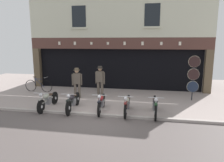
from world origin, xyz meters
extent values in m
cube|color=#A2928D|center=(0.00, 5.00, -0.04)|extent=(23.45, 10.00, 0.08)
cube|color=#AEA39C|center=(0.00, 0.08, 0.01)|extent=(23.45, 0.16, 0.18)
cube|color=black|center=(0.00, 7.30, 1.30)|extent=(10.54, 4.00, 2.60)
cube|color=brown|center=(-5.51, 5.18, 1.30)|extent=(0.44, 0.36, 2.60)
cube|color=brown|center=(5.51, 5.18, 1.30)|extent=(0.44, 0.36, 2.60)
cube|color=black|center=(0.00, 5.55, 1.43)|extent=(10.08, 0.03, 2.18)
cube|color=#51312A|center=(0.00, 5.12, 2.95)|extent=(11.45, 0.24, 0.70)
cube|color=silver|center=(-3.76, 4.99, 2.95)|extent=(0.14, 0.03, 0.21)
cube|color=silver|center=(-2.70, 4.99, 2.95)|extent=(0.14, 0.03, 0.21)
cube|color=silver|center=(-1.60, 4.99, 2.95)|extent=(0.14, 0.03, 0.17)
cube|color=silver|center=(-0.54, 4.99, 2.95)|extent=(0.14, 0.03, 0.16)
cube|color=silver|center=(0.51, 4.99, 2.95)|extent=(0.14, 0.03, 0.21)
cube|color=silver|center=(1.60, 4.99, 2.95)|extent=(0.14, 0.03, 0.22)
cube|color=silver|center=(2.71, 4.99, 2.95)|extent=(0.14, 0.03, 0.19)
cube|color=silver|center=(3.78, 4.99, 2.95)|extent=(0.14, 0.03, 0.21)
cube|color=beige|center=(0.00, 5.20, 4.59)|extent=(11.45, 0.40, 2.59)
cube|color=black|center=(-2.38, 4.99, 4.59)|extent=(0.90, 0.02, 1.30)
cube|color=beige|center=(-2.38, 4.95, 3.89)|extent=(1.10, 0.12, 0.10)
cube|color=black|center=(2.12, 4.99, 4.59)|extent=(0.90, 0.02, 1.30)
cube|color=beige|center=(2.12, 4.95, 3.89)|extent=(1.10, 0.12, 0.10)
cylinder|color=black|center=(-2.46, -0.07, 0.31)|extent=(0.09, 0.62, 0.62)
cylinder|color=silver|center=(-2.46, -0.07, 0.31)|extent=(0.10, 0.14, 0.14)
cylinder|color=black|center=(-2.49, 1.35, 0.31)|extent=(0.10, 0.62, 0.62)
cylinder|color=silver|center=(-2.49, 1.35, 0.31)|extent=(0.11, 0.14, 0.14)
cube|color=gray|center=(-2.47, 0.64, 0.43)|extent=(0.10, 1.31, 0.07)
cube|color=slate|center=(-2.47, 0.64, 0.36)|extent=(0.21, 0.33, 0.26)
ellipsoid|color=gray|center=(-2.47, 0.47, 0.63)|extent=(0.23, 0.47, 0.20)
ellipsoid|color=#38281E|center=(-2.48, 0.90, 0.61)|extent=(0.21, 0.31, 0.10)
cube|color=gray|center=(-2.46, -0.07, 0.64)|extent=(0.11, 0.36, 0.04)
sphere|color=silver|center=(-2.46, -0.01, 0.81)|extent=(0.15, 0.15, 0.15)
cylinder|color=silver|center=(-2.46, -0.01, 0.89)|extent=(0.62, 0.04, 0.02)
cylinder|color=silver|center=(-2.46, -0.03, 0.60)|extent=(0.04, 0.25, 0.62)
cylinder|color=black|center=(-1.20, -0.07, 0.33)|extent=(0.13, 0.66, 0.65)
cylinder|color=silver|center=(-1.20, -0.07, 0.33)|extent=(0.11, 0.15, 0.14)
cylinder|color=black|center=(-1.33, 1.37, 0.33)|extent=(0.14, 0.66, 0.65)
cylinder|color=silver|center=(-1.33, 1.37, 0.33)|extent=(0.12, 0.15, 0.14)
cube|color=black|center=(-1.27, 0.65, 0.45)|extent=(0.19, 1.33, 0.07)
cube|color=slate|center=(-1.27, 0.65, 0.38)|extent=(0.23, 0.34, 0.26)
ellipsoid|color=black|center=(-1.25, 0.48, 0.65)|extent=(0.26, 0.48, 0.20)
ellipsoid|color=#38281E|center=(-1.29, 0.91, 0.63)|extent=(0.23, 0.32, 0.10)
cube|color=black|center=(-1.20, -0.07, 0.67)|extent=(0.13, 0.37, 0.04)
sphere|color=silver|center=(-1.21, -0.01, 0.83)|extent=(0.15, 0.15, 0.15)
cylinder|color=silver|center=(-1.21, -0.01, 0.91)|extent=(0.62, 0.08, 0.02)
cylinder|color=silver|center=(-1.21, -0.03, 0.62)|extent=(0.06, 0.27, 0.61)
cylinder|color=black|center=(0.09, 0.05, 0.32)|extent=(0.13, 0.64, 0.63)
cylinder|color=silver|center=(0.09, 0.05, 0.32)|extent=(0.11, 0.15, 0.14)
cylinder|color=black|center=(-0.03, 1.35, 0.32)|extent=(0.14, 0.64, 0.63)
cylinder|color=silver|center=(-0.03, 1.35, 0.32)|extent=(0.12, 0.15, 0.14)
cube|color=black|center=(0.03, 0.70, 0.44)|extent=(0.18, 1.21, 0.07)
cube|color=slate|center=(0.03, 0.70, 0.37)|extent=(0.23, 0.34, 0.26)
ellipsoid|color=maroon|center=(0.05, 0.54, 0.64)|extent=(0.26, 0.48, 0.20)
ellipsoid|color=#38281E|center=(0.01, 0.93, 0.62)|extent=(0.23, 0.32, 0.10)
cube|color=black|center=(0.09, 0.05, 0.65)|extent=(0.13, 0.37, 0.04)
sphere|color=silver|center=(0.09, 0.11, 0.82)|extent=(0.15, 0.15, 0.15)
cylinder|color=silver|center=(0.09, 0.11, 0.90)|extent=(0.62, 0.08, 0.02)
cylinder|color=silver|center=(0.09, 0.09, 0.61)|extent=(0.06, 0.23, 0.62)
cylinder|color=black|center=(1.19, -0.01, 0.32)|extent=(0.08, 0.64, 0.64)
cylinder|color=silver|center=(1.19, -0.01, 0.32)|extent=(0.10, 0.14, 0.14)
cylinder|color=black|center=(1.18, 1.30, 0.32)|extent=(0.09, 0.64, 0.64)
cylinder|color=silver|center=(1.18, 1.30, 0.32)|extent=(0.11, 0.14, 0.14)
cube|color=#5C1A17|center=(1.19, 0.65, 0.44)|extent=(0.08, 1.21, 0.07)
cube|color=slate|center=(1.19, 0.65, 0.37)|extent=(0.20, 0.32, 0.26)
ellipsoid|color=#A29C88|center=(1.19, 0.49, 0.64)|extent=(0.22, 0.46, 0.20)
ellipsoid|color=#38281E|center=(1.18, 0.88, 0.62)|extent=(0.20, 0.30, 0.10)
cube|color=#5C1A17|center=(1.19, -0.01, 0.66)|extent=(0.10, 0.36, 0.04)
sphere|color=silver|center=(1.19, 0.05, 0.82)|extent=(0.15, 0.15, 0.15)
cylinder|color=silver|center=(1.19, 0.05, 0.90)|extent=(0.62, 0.03, 0.02)
cylinder|color=silver|center=(1.19, 0.03, 0.61)|extent=(0.04, 0.23, 0.62)
cylinder|color=black|center=(2.38, -0.01, 0.34)|extent=(0.08, 0.67, 0.67)
cylinder|color=silver|center=(2.38, -0.01, 0.34)|extent=(0.10, 0.15, 0.15)
cylinder|color=black|center=(2.36, 1.30, 0.34)|extent=(0.09, 0.67, 0.67)
cylinder|color=silver|center=(2.36, 1.30, 0.34)|extent=(0.11, 0.15, 0.15)
cube|color=#183A1D|center=(2.37, 0.64, 0.46)|extent=(0.09, 1.21, 0.07)
cube|color=slate|center=(2.37, 0.64, 0.39)|extent=(0.21, 0.32, 0.26)
ellipsoid|color=#262125|center=(2.37, 0.49, 0.66)|extent=(0.23, 0.46, 0.20)
ellipsoid|color=#38281E|center=(2.37, 0.88, 0.64)|extent=(0.20, 0.30, 0.10)
cube|color=#183A1D|center=(2.38, -0.01, 0.69)|extent=(0.11, 0.36, 0.04)
sphere|color=silver|center=(2.38, 0.05, 0.84)|extent=(0.15, 0.15, 0.15)
cylinder|color=silver|center=(2.38, 0.05, 0.92)|extent=(0.62, 0.03, 0.02)
cylinder|color=silver|center=(2.38, 0.03, 0.63)|extent=(0.04, 0.26, 0.61)
cylinder|color=brown|center=(-1.68, 2.68, 0.41)|extent=(0.15, 0.15, 0.82)
cylinder|color=brown|center=(-1.89, 2.63, 0.41)|extent=(0.15, 0.15, 0.82)
cube|color=brown|center=(-1.78, 2.66, 1.09)|extent=(0.42, 0.30, 0.58)
cube|color=silver|center=(-1.81, 2.77, 1.16)|extent=(0.14, 0.05, 0.33)
cube|color=navy|center=(-1.81, 2.78, 1.14)|extent=(0.05, 0.02, 0.30)
cylinder|color=brown|center=(-1.56, 2.71, 1.03)|extent=(0.09, 0.09, 0.61)
cylinder|color=brown|center=(-2.01, 2.60, 1.03)|extent=(0.09, 0.09, 0.61)
sphere|color=tan|center=(-1.78, 2.66, 1.49)|extent=(0.21, 0.21, 0.21)
cylinder|color=brown|center=(-1.78, 2.66, 1.55)|extent=(0.35, 0.35, 0.01)
cylinder|color=brown|center=(-1.78, 2.66, 1.60)|extent=(0.22, 0.22, 0.11)
cylinder|color=brown|center=(-0.49, 3.07, 0.45)|extent=(0.15, 0.15, 0.89)
cylinder|color=brown|center=(-0.71, 3.10, 0.45)|extent=(0.15, 0.15, 0.89)
cube|color=brown|center=(-0.60, 3.09, 1.17)|extent=(0.41, 0.28, 0.59)
cube|color=silver|center=(-0.58, 3.20, 1.24)|extent=(0.14, 0.04, 0.33)
cube|color=navy|center=(-0.58, 3.21, 1.22)|extent=(0.05, 0.02, 0.30)
cylinder|color=brown|center=(-0.37, 3.05, 1.09)|extent=(0.09, 0.09, 0.66)
cylinder|color=brown|center=(-0.83, 3.12, 1.09)|extent=(0.09, 0.09, 0.66)
sphere|color=#9E7A5B|center=(-0.60, 3.09, 1.57)|extent=(0.21, 0.21, 0.21)
cylinder|color=#332D28|center=(-0.60, 3.09, 1.63)|extent=(0.35, 0.35, 0.01)
cylinder|color=#332D28|center=(-0.60, 3.09, 1.68)|extent=(0.22, 0.22, 0.11)
cylinder|color=#232328|center=(4.33, 3.31, 1.15)|extent=(0.06, 0.06, 2.29)
cylinder|color=black|center=(4.33, 3.29, 2.05)|extent=(0.58, 0.03, 0.58)
torus|color=beige|center=(4.33, 3.31, 2.05)|extent=(0.60, 0.04, 0.60)
cylinder|color=black|center=(4.33, 3.29, 1.39)|extent=(0.58, 0.03, 0.58)
torus|color=beige|center=(4.33, 3.31, 1.39)|extent=(0.60, 0.04, 0.60)
cylinder|color=#192338|center=(4.33, 3.29, 0.74)|extent=(0.58, 0.03, 0.58)
torus|color=beige|center=(4.33, 3.31, 0.74)|extent=(0.60, 0.04, 0.60)
cube|color=silver|center=(-2.24, 5.40, 1.73)|extent=(0.70, 0.02, 0.89)
cube|color=#511E19|center=(-2.24, 5.39, 2.08)|extent=(0.70, 0.01, 0.20)
cube|color=silver|center=(-3.41, 5.40, 1.71)|extent=(0.75, 0.02, 1.02)
cube|color=#511E19|center=(-3.41, 5.39, 2.12)|extent=(0.75, 0.01, 0.20)
torus|color=black|center=(-4.13, 3.66, 0.35)|extent=(0.74, 0.04, 0.73)
torus|color=black|center=(-5.19, 3.66, 0.35)|extent=(0.74, 0.04, 0.73)
cylinder|color=navy|center=(-4.56, 3.66, 0.53)|extent=(0.58, 0.03, 0.51)
cylinder|color=navy|center=(-4.66, 3.66, 0.79)|extent=(0.58, 0.03, 0.03)
cylinder|color=navy|center=(-4.85, 3.66, 0.65)|extent=(0.10, 0.03, 0.52)
ellipsoid|color=#332319|center=(-4.90, 3.66, 0.91)|extent=(0.24, 0.12, 0.06)
cylinder|color=silver|center=(-4.13, 3.66, 0.91)|extent=(0.02, 0.50, 0.02)
camera|label=1|loc=(2.13, -8.04, 3.07)|focal=33.71mm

